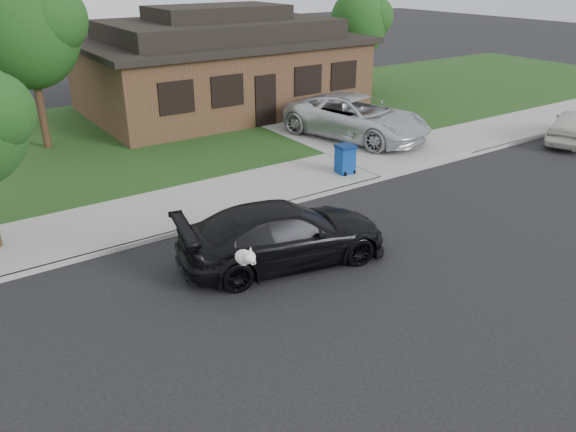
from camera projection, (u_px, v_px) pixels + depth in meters
ground at (366, 252)px, 13.83m from camera, size 120.00×120.00×0.00m
sidewalk at (260, 188)px, 17.57m from camera, size 60.00×3.00×0.12m
curb at (286, 204)px, 16.44m from camera, size 60.00×0.12×0.12m
lawn at (160, 131)px, 23.61m from camera, size 60.00×13.00×0.13m
driveway at (317, 125)px, 24.41m from camera, size 4.50×13.00×0.14m
sedan at (283, 234)px, 13.09m from camera, size 5.27×2.95×1.44m
minivan at (356, 117)px, 22.07m from camera, size 4.20×6.47×1.66m
white_compact at (574, 126)px, 22.04m from camera, size 4.19×2.85×1.32m
recycling_bin at (345, 159)px, 18.52m from camera, size 0.63×0.65×0.95m
house at (220, 65)px, 26.31m from camera, size 12.60×8.60×4.65m
tree_0 at (32, 27)px, 19.48m from camera, size 3.78×3.60×6.34m
tree_1 at (362, 22)px, 29.37m from camera, size 3.15×3.00×5.25m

